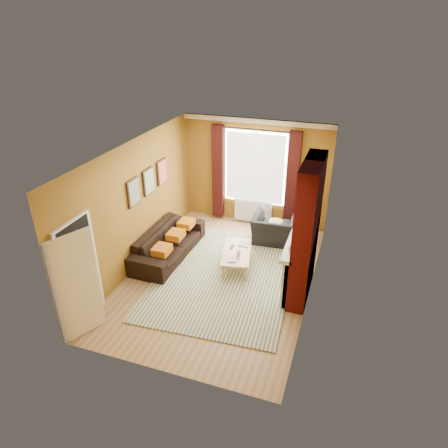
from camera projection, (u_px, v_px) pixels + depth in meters
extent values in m
plane|color=olive|center=(220.00, 276.00, 8.63)|extent=(5.50, 5.50, 0.00)
cube|color=#8C621B|center=(255.00, 173.00, 10.29)|extent=(3.80, 0.02, 2.80)
cube|color=#8C621B|center=(156.00, 301.00, 5.68)|extent=(3.80, 0.02, 2.80)
cube|color=#8C621B|center=(316.00, 233.00, 7.44)|extent=(0.02, 5.50, 2.80)
cube|color=#8C621B|center=(136.00, 205.00, 8.53)|extent=(0.02, 5.50, 2.80)
cube|color=white|center=(220.00, 151.00, 7.33)|extent=(3.80, 5.50, 0.01)
cube|color=#4A0B0A|center=(306.00, 232.00, 7.49)|extent=(0.35, 1.40, 2.80)
cube|color=white|center=(293.00, 268.00, 7.94)|extent=(0.12, 1.30, 1.10)
cube|color=white|center=(292.00, 244.00, 7.71)|extent=(0.22, 1.40, 0.08)
cube|color=white|center=(286.00, 285.00, 7.47)|extent=(0.16, 0.14, 1.04)
cube|color=white|center=(296.00, 254.00, 8.44)|extent=(0.16, 0.14, 1.04)
cube|color=black|center=(294.00, 272.00, 7.98)|extent=(0.06, 0.80, 0.90)
cube|color=black|center=(291.00, 289.00, 8.18)|extent=(0.20, 1.00, 0.06)
cube|color=white|center=(290.00, 248.00, 7.36)|extent=(0.03, 0.12, 0.16)
cube|color=#321F13|center=(292.00, 242.00, 7.57)|extent=(0.03, 0.10, 0.14)
cylinder|color=#321F13|center=(294.00, 236.00, 7.78)|extent=(0.10, 0.10, 0.12)
cube|color=#321F13|center=(298.00, 209.00, 7.33)|extent=(0.03, 0.60, 0.75)
cube|color=#B5743D|center=(297.00, 209.00, 7.34)|extent=(0.01, 0.52, 0.66)
cube|color=white|center=(257.00, 121.00, 9.63)|extent=(3.80, 0.08, 0.12)
cube|color=white|center=(255.00, 168.00, 10.19)|extent=(1.60, 0.04, 1.90)
cube|color=white|center=(255.00, 168.00, 10.16)|extent=(1.50, 0.02, 1.80)
cube|color=white|center=(255.00, 168.00, 10.18)|extent=(0.06, 0.04, 1.90)
cube|color=#360E0C|center=(218.00, 172.00, 10.49)|extent=(0.30, 0.16, 2.50)
cube|color=#360E0C|center=(292.00, 181.00, 9.93)|extent=(0.30, 0.16, 2.50)
cylinder|color=#321F13|center=(256.00, 130.00, 9.65)|extent=(2.30, 0.05, 0.05)
cube|color=white|center=(253.00, 211.00, 10.69)|extent=(1.00, 0.10, 0.60)
cube|color=white|center=(236.00, 210.00, 10.77)|extent=(0.04, 0.03, 0.56)
cube|color=white|center=(240.00, 210.00, 10.74)|extent=(0.04, 0.03, 0.56)
cube|color=white|center=(244.00, 211.00, 10.71)|extent=(0.04, 0.03, 0.56)
cube|color=white|center=(248.00, 211.00, 10.68)|extent=(0.04, 0.03, 0.56)
cube|color=white|center=(252.00, 212.00, 10.64)|extent=(0.04, 0.03, 0.56)
cube|color=white|center=(256.00, 213.00, 10.61)|extent=(0.04, 0.03, 0.56)
cube|color=white|center=(260.00, 213.00, 10.58)|extent=(0.04, 0.03, 0.56)
cube|color=white|center=(264.00, 214.00, 10.55)|extent=(0.04, 0.03, 0.56)
cube|color=white|center=(268.00, 214.00, 10.52)|extent=(0.04, 0.03, 0.56)
cube|color=#321F13|center=(133.00, 192.00, 8.27)|extent=(0.04, 0.44, 0.58)
cube|color=orange|center=(134.00, 192.00, 8.27)|extent=(0.01, 0.38, 0.52)
cube|color=#321F13|center=(148.00, 181.00, 8.82)|extent=(0.04, 0.44, 0.58)
cube|color=green|center=(149.00, 181.00, 8.81)|extent=(0.01, 0.38, 0.52)
cube|color=#321F13|center=(162.00, 172.00, 9.36)|extent=(0.04, 0.44, 0.58)
cube|color=#BC2F4C|center=(163.00, 172.00, 9.36)|extent=(0.01, 0.38, 0.52)
cube|color=white|center=(80.00, 273.00, 6.99)|extent=(0.05, 0.94, 2.06)
cube|color=black|center=(81.00, 273.00, 6.98)|extent=(0.02, 0.80, 1.98)
cube|color=white|center=(77.00, 287.00, 6.63)|extent=(0.37, 0.74, 1.98)
imported|color=#3D7032|center=(297.00, 226.00, 8.00)|extent=(0.14, 0.10, 0.27)
cube|color=#B05C0E|center=(162.00, 250.00, 8.61)|extent=(0.34, 0.40, 0.16)
cube|color=#B05C0E|center=(176.00, 235.00, 9.19)|extent=(0.34, 0.40, 0.16)
cube|color=#B05C0E|center=(186.00, 223.00, 9.69)|extent=(0.34, 0.40, 0.16)
cube|color=#354992|center=(225.00, 275.00, 8.65)|extent=(3.06, 4.08, 0.02)
imported|color=black|center=(168.00, 243.00, 9.24)|extent=(0.95, 2.31, 0.67)
imported|color=black|center=(275.00, 229.00, 9.79)|extent=(1.17, 1.04, 0.72)
cube|color=#DAB07E|center=(237.00, 252.00, 8.78)|extent=(0.85, 1.30, 0.05)
cylinder|color=#DAB07E|center=(223.00, 273.00, 8.42)|extent=(0.06, 0.06, 0.35)
cylinder|color=#DAB07E|center=(246.00, 275.00, 8.38)|extent=(0.06, 0.06, 0.35)
cylinder|color=#DAB07E|center=(228.00, 247.00, 9.37)|extent=(0.06, 0.06, 0.35)
cylinder|color=#DAB07E|center=(248.00, 248.00, 9.33)|extent=(0.06, 0.06, 0.35)
cylinder|color=#A38246|center=(275.00, 229.00, 10.07)|extent=(0.45, 0.45, 0.45)
cylinder|color=black|center=(304.00, 238.00, 10.08)|extent=(0.33, 0.33, 0.03)
cylinder|color=black|center=(307.00, 209.00, 9.70)|extent=(0.03, 0.03, 1.60)
cone|color=beige|center=(310.00, 178.00, 9.32)|extent=(0.33, 0.33, 0.19)
imported|color=#999999|center=(228.00, 259.00, 8.49)|extent=(0.22, 0.27, 0.02)
imported|color=#999999|center=(240.00, 243.00, 9.09)|extent=(0.22, 0.30, 0.02)
imported|color=#999999|center=(239.00, 253.00, 8.60)|extent=(0.14, 0.14, 0.10)
cube|color=#232326|center=(232.00, 247.00, 8.93)|extent=(0.06, 0.17, 0.02)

